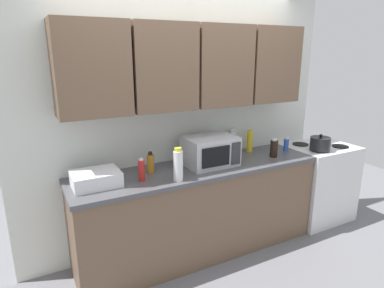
{
  "coord_description": "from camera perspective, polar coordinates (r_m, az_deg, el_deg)",
  "views": [
    {
      "loc": [
        -1.45,
        -2.9,
        1.96
      ],
      "look_at": [
        -0.05,
        -0.25,
        1.12
      ],
      "focal_mm": 31.0,
      "sensor_mm": 36.0,
      "label": 1
    }
  ],
  "objects": [
    {
      "name": "kettle",
      "position": [
        3.9,
        21.18,
        0.08
      ],
      "size": [
        0.22,
        0.22,
        0.18
      ],
      "color": "black",
      "rests_on": "stove_range"
    },
    {
      "name": "bottle_amber_vinegar",
      "position": [
        3.0,
        -7.15,
        -3.31
      ],
      "size": [
        0.07,
        0.07,
        0.2
      ],
      "color": "#AD701E",
      "rests_on": "counter_run"
    },
    {
      "name": "bottle_clear_tall",
      "position": [
        3.55,
        6.86,
        0.37
      ],
      "size": [
        0.08,
        0.08,
        0.28
      ],
      "color": "silver",
      "rests_on": "counter_run"
    },
    {
      "name": "stove_range",
      "position": [
        4.27,
        20.59,
        -6.08
      ],
      "size": [
        0.76,
        0.64,
        0.91
      ],
      "color": "silver",
      "rests_on": "ground_plane"
    },
    {
      "name": "bottle_yellow_mustard",
      "position": [
        3.66,
        9.89,
        0.43
      ],
      "size": [
        0.07,
        0.07,
        0.24
      ],
      "color": "gold",
      "rests_on": "counter_run"
    },
    {
      "name": "bottle_red_sauce",
      "position": [
        2.83,
        -8.66,
        -4.47
      ],
      "size": [
        0.06,
        0.06,
        0.2
      ],
      "color": "red",
      "rests_on": "counter_run"
    },
    {
      "name": "bottle_white_jar",
      "position": [
        2.79,
        -2.4,
        -3.62
      ],
      "size": [
        0.08,
        0.08,
        0.29
      ],
      "color": "white",
      "rests_on": "counter_run"
    },
    {
      "name": "dish_rack",
      "position": [
        2.82,
        -16.22,
        -5.71
      ],
      "size": [
        0.38,
        0.3,
        0.12
      ],
      "primitive_type": "cube",
      "color": "silver",
      "rests_on": "counter_run"
    },
    {
      "name": "wall_back_with_cabinets",
      "position": [
        3.2,
        -0.76,
        8.78
      ],
      "size": [
        3.31,
        0.38,
        2.6
      ],
      "color": "silver",
      "rests_on": "ground_plane"
    },
    {
      "name": "bottle_soy_dark",
      "position": [
        3.53,
        13.91,
        -0.71
      ],
      "size": [
        0.08,
        0.08,
        0.19
      ],
      "color": "black",
      "rests_on": "counter_run"
    },
    {
      "name": "microwave",
      "position": [
        3.18,
        3.15,
        -1.19
      ],
      "size": [
        0.48,
        0.37,
        0.28
      ],
      "color": "#B7B7BC",
      "rests_on": "counter_run"
    },
    {
      "name": "bottle_blue_cleaner",
      "position": [
        3.8,
        15.89,
        -0.02
      ],
      "size": [
        0.05,
        0.05,
        0.16
      ],
      "color": "#2D56B7",
      "rests_on": "counter_run"
    },
    {
      "name": "counter_run",
      "position": [
        3.33,
        1.17,
        -11.24
      ],
      "size": [
        2.44,
        0.63,
        0.9
      ],
      "color": "brown",
      "rests_on": "ground_plane"
    }
  ]
}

